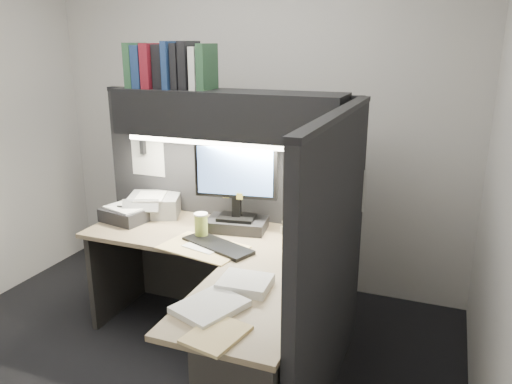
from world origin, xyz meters
TOP-DOWN VIEW (x-y plane):
  - floor at (0.00, 0.00)m, footprint 3.50×3.50m
  - wall_back at (0.00, 1.50)m, footprint 3.50×0.04m
  - wall_right at (1.75, 0.00)m, footprint 0.04×3.00m
  - partition_back at (0.03, 0.93)m, footprint 1.90×0.06m
  - partition_right at (0.98, 0.18)m, footprint 0.06×1.50m
  - desk at (0.43, -0.00)m, footprint 1.70×1.53m
  - overhead_shelf at (0.12, 0.75)m, footprint 1.55×0.34m
  - task_light_tube at (0.12, 0.61)m, footprint 1.32×0.04m
  - monitor at (0.21, 0.68)m, footprint 0.55×0.30m
  - keyboard at (0.23, 0.36)m, footprint 0.52×0.33m
  - mousepad at (0.72, 0.54)m, footprint 0.23×0.22m
  - mouse at (0.73, 0.55)m, footprint 0.08×0.11m
  - telephone at (0.66, 0.78)m, footprint 0.28×0.29m
  - coffee_cup at (0.06, 0.46)m, footprint 0.10×0.10m
  - printer at (-0.47, 0.76)m, footprint 0.45×0.42m
  - notebook_stack at (-0.59, 0.57)m, footprint 0.35×0.31m
  - open_folder at (0.15, 0.32)m, footprint 0.56×0.41m
  - paper_stack_a at (0.59, -0.07)m, footprint 0.27×0.24m
  - paper_stack_b at (0.52, -0.33)m, footprint 0.35×0.38m
  - manila_stack at (0.64, -0.52)m, footprint 0.26×0.31m
  - binder_row at (-0.29, 0.75)m, footprint 0.59×0.26m
  - pinned_papers at (0.42, 0.56)m, footprint 1.76×1.31m

SIDE VIEW (x-z plane):
  - floor at x=0.00m, z-range 0.00..0.00m
  - desk at x=0.43m, z-range 0.08..0.81m
  - mousepad at x=0.72m, z-range 0.73..0.73m
  - open_folder at x=0.15m, z-range 0.73..0.74m
  - manila_stack at x=0.64m, z-range 0.73..0.75m
  - keyboard at x=0.23m, z-range 0.73..0.75m
  - paper_stack_b at x=0.52m, z-range 0.73..0.76m
  - mouse at x=0.73m, z-range 0.73..0.77m
  - paper_stack_a at x=0.59m, z-range 0.73..0.78m
  - telephone at x=0.66m, z-range 0.73..0.82m
  - notebook_stack at x=-0.59m, z-range 0.73..0.82m
  - partition_back at x=0.03m, z-range 0.00..1.60m
  - partition_right at x=0.98m, z-range 0.00..1.60m
  - printer at x=-0.47m, z-range 0.73..0.87m
  - coffee_cup at x=0.06m, z-range 0.73..0.89m
  - monitor at x=0.21m, z-range 0.67..1.26m
  - pinned_papers at x=0.42m, z-range 0.80..1.31m
  - task_light_tube at x=0.12m, z-range 1.31..1.35m
  - wall_back at x=0.00m, z-range 0.00..2.70m
  - wall_right at x=1.75m, z-range 0.00..2.70m
  - overhead_shelf at x=0.12m, z-range 1.35..1.65m
  - binder_row at x=-0.29m, z-range 1.64..1.95m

